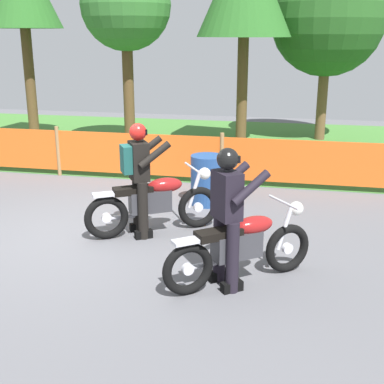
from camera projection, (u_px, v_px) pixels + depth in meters
The scene contains 10 objects.
ground at pixel (77, 234), 7.88m from camera, with size 24.00×24.00×0.02m, color #5B5B60.
grass_verge at pixel (181, 142), 14.40m from camera, with size 24.00×7.80×0.01m, color #427A33.
barrier_fence at pixel (137, 154), 10.59m from camera, with size 10.57×0.08×1.05m.
tree_near_left at pixel (126, 6), 12.77m from camera, with size 2.25×2.25×4.71m.
tree_rightmost at pixel (328, 19), 13.88m from camera, with size 3.04×3.04×4.80m.
motorcycle_lead at pixel (154, 203), 7.77m from camera, with size 1.84×1.19×0.99m.
motorcycle_trailing at pixel (241, 247), 6.20m from camera, with size 1.67×1.32×0.96m.
rider_lead at pixel (139, 174), 7.55m from camera, with size 0.79×0.71×1.69m.
rider_trailing at pixel (228, 213), 5.98m from camera, with size 0.73×0.72×1.69m.
oil_drum at pixel (207, 180), 9.11m from camera, with size 0.58×0.58×0.88m, color navy.
Camera 1 is at (3.24, -6.83, 2.91)m, focal length 48.50 mm.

